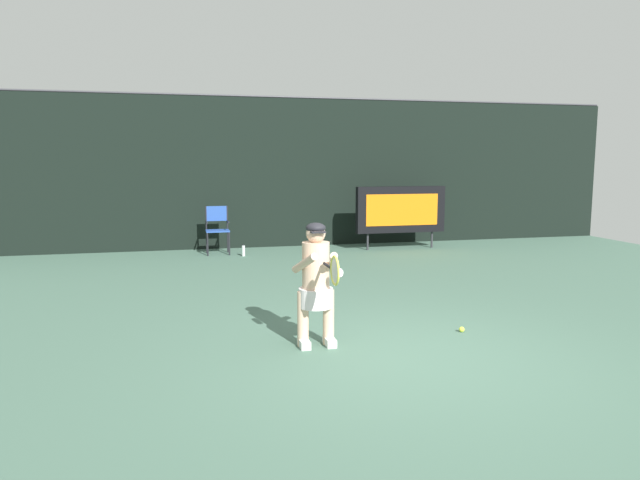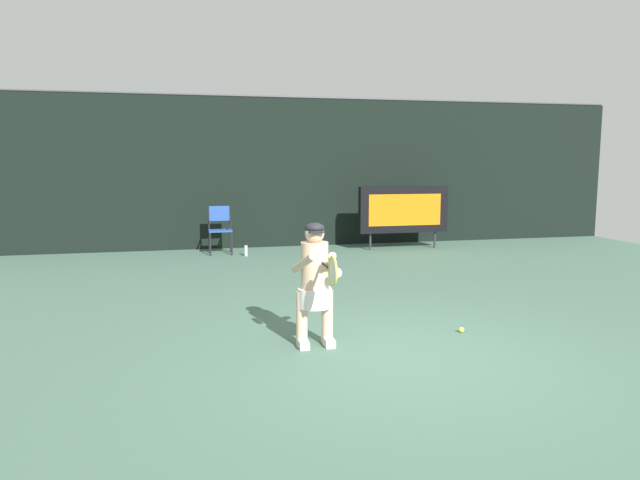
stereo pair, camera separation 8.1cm
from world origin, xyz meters
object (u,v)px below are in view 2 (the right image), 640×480
scoreboard (404,210)px  tennis_ball_loose (461,330)px  umpire_chair (220,227)px  water_bottle (246,251)px  tennis_racket (332,270)px  tennis_player (315,281)px

scoreboard → tennis_ball_loose: bearing=-105.3°
scoreboard → tennis_ball_loose: 6.97m
umpire_chair → tennis_ball_loose: 7.40m
umpire_chair → water_bottle: bearing=-42.2°
tennis_ball_loose → tennis_racket: bearing=-159.1°
umpire_chair → tennis_racket: size_ratio=1.79×
scoreboard → water_bottle: scoreboard is taller
water_bottle → tennis_ball_loose: (1.98, -6.46, -0.09)m
water_bottle → tennis_player: bearing=-89.0°
tennis_racket → umpire_chair: bearing=114.9°
scoreboard → tennis_racket: bearing=-116.3°
umpire_chair → tennis_ball_loose: umpire_chair is taller
water_bottle → tennis_ball_loose: water_bottle is taller
water_bottle → tennis_player: size_ratio=0.19×
tennis_player → tennis_ball_loose: tennis_player is taller
scoreboard → tennis_ball_loose: size_ratio=32.35×
tennis_player → tennis_racket: size_ratio=2.35×
umpire_chair → water_bottle: size_ratio=4.08×
water_bottle → tennis_racket: 7.21m
water_bottle → tennis_ball_loose: 6.75m
tennis_racket → tennis_ball_loose: 2.18m
tennis_racket → scoreboard: bearing=83.5°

